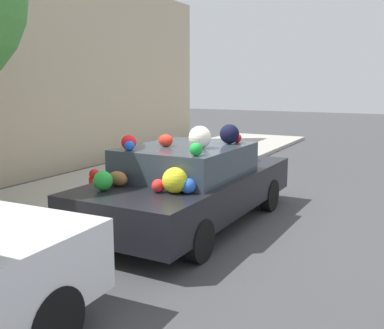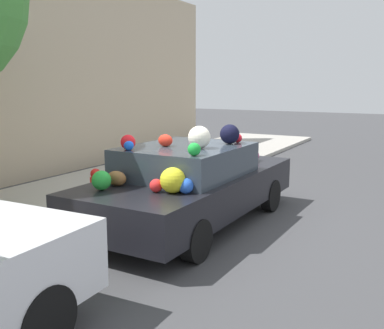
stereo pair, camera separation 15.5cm
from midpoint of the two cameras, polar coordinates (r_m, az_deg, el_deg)
name	(u,v)px [view 1 (the left image)]	position (r m, az deg, el deg)	size (l,w,h in m)	color
ground_plane	(189,223)	(7.39, -0.97, -7.45)	(60.00, 60.00, 0.00)	#424244
sidewalk_curb	(65,200)	(8.95, -16.35, -4.36)	(24.00, 3.20, 0.11)	#B2ADA3
fire_hydrant	(95,189)	(7.92, -12.76, -3.09)	(0.20, 0.20, 0.70)	red
art_car	(191,183)	(7.14, -0.76, -2.35)	(4.37, 1.91, 1.63)	black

